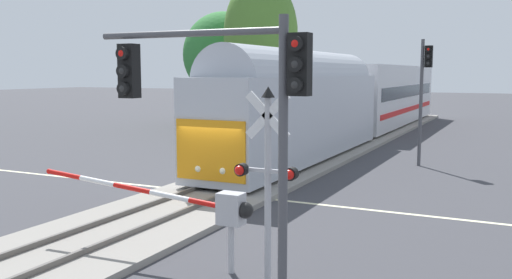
{
  "coord_description": "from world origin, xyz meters",
  "views": [
    {
      "loc": [
        9.81,
        -17.38,
        4.4
      ],
      "look_at": [
        1.17,
        0.54,
        2.0
      ],
      "focal_mm": 39.12,
      "sensor_mm": 36.0,
      "label": 1
    }
  ],
  "objects_px": {
    "crossing_gate_near": "(205,206)",
    "pine_left_background": "(223,55)",
    "traffic_signal_near_right": "(227,96)",
    "commuter_train": "(356,97)",
    "traffic_signal_far_side": "(424,82)",
    "crossing_signal_mast": "(267,166)",
    "oak_behind_train": "(261,35)"
  },
  "relations": [
    {
      "from": "traffic_signal_far_side",
      "to": "oak_behind_train",
      "type": "xyz_separation_m",
      "value": [
        -13.14,
        10.0,
        3.11
      ]
    },
    {
      "from": "commuter_train",
      "to": "pine_left_background",
      "type": "bearing_deg",
      "value": 157.38
    },
    {
      "from": "traffic_signal_far_side",
      "to": "pine_left_background",
      "type": "xyz_separation_m",
      "value": [
        -18.28,
        13.7,
        1.86
      ]
    },
    {
      "from": "traffic_signal_far_side",
      "to": "oak_behind_train",
      "type": "bearing_deg",
      "value": 142.73
    },
    {
      "from": "crossing_signal_mast",
      "to": "traffic_signal_far_side",
      "type": "relative_size",
      "value": 0.7
    },
    {
      "from": "pine_left_background",
      "to": "traffic_signal_near_right",
      "type": "bearing_deg",
      "value": -60.87
    },
    {
      "from": "traffic_signal_far_side",
      "to": "oak_behind_train",
      "type": "height_order",
      "value": "oak_behind_train"
    },
    {
      "from": "traffic_signal_near_right",
      "to": "crossing_gate_near",
      "type": "bearing_deg",
      "value": 129.41
    },
    {
      "from": "crossing_signal_mast",
      "to": "traffic_signal_far_side",
      "type": "height_order",
      "value": "traffic_signal_far_side"
    },
    {
      "from": "commuter_train",
      "to": "pine_left_background",
      "type": "xyz_separation_m",
      "value": [
        -12.72,
        5.3,
        3.04
      ]
    },
    {
      "from": "commuter_train",
      "to": "oak_behind_train",
      "type": "distance_m",
      "value": 8.85
    },
    {
      "from": "traffic_signal_far_side",
      "to": "traffic_signal_near_right",
      "type": "relative_size",
      "value": 1.11
    },
    {
      "from": "oak_behind_train",
      "to": "commuter_train",
      "type": "bearing_deg",
      "value": -11.86
    },
    {
      "from": "commuter_train",
      "to": "traffic_signal_near_right",
      "type": "distance_m",
      "value": 27.44
    },
    {
      "from": "pine_left_background",
      "to": "crossing_signal_mast",
      "type": "bearing_deg",
      "value": -59.54
    },
    {
      "from": "traffic_signal_far_side",
      "to": "pine_left_background",
      "type": "height_order",
      "value": "pine_left_background"
    },
    {
      "from": "oak_behind_train",
      "to": "crossing_gate_near",
      "type": "bearing_deg",
      "value": -67.24
    },
    {
      "from": "crossing_signal_mast",
      "to": "pine_left_background",
      "type": "xyz_separation_m",
      "value": [
        -17.9,
        30.44,
        3.31
      ]
    },
    {
      "from": "traffic_signal_far_side",
      "to": "crossing_gate_near",
      "type": "bearing_deg",
      "value": -97.21
    },
    {
      "from": "commuter_train",
      "to": "traffic_signal_far_side",
      "type": "distance_m",
      "value": 10.15
    },
    {
      "from": "crossing_signal_mast",
      "to": "traffic_signal_far_side",
      "type": "distance_m",
      "value": 16.8
    },
    {
      "from": "crossing_gate_near",
      "to": "pine_left_background",
      "type": "relative_size",
      "value": 0.64
    },
    {
      "from": "commuter_train",
      "to": "traffic_signal_far_side",
      "type": "height_order",
      "value": "traffic_signal_far_side"
    },
    {
      "from": "traffic_signal_far_side",
      "to": "traffic_signal_near_right",
      "type": "bearing_deg",
      "value": -91.02
    },
    {
      "from": "traffic_signal_near_right",
      "to": "commuter_train",
      "type": "bearing_deg",
      "value": 101.01
    },
    {
      "from": "commuter_train",
      "to": "oak_behind_train",
      "type": "relative_size",
      "value": 3.57
    },
    {
      "from": "crossing_gate_near",
      "to": "traffic_signal_near_right",
      "type": "distance_m",
      "value": 3.75
    },
    {
      "from": "traffic_signal_near_right",
      "to": "pine_left_background",
      "type": "height_order",
      "value": "pine_left_background"
    },
    {
      "from": "traffic_signal_near_right",
      "to": "crossing_signal_mast",
      "type": "bearing_deg",
      "value": 91.53
    },
    {
      "from": "pine_left_background",
      "to": "crossing_gate_near",
      "type": "bearing_deg",
      "value": -61.69
    },
    {
      "from": "crossing_gate_near",
      "to": "crossing_signal_mast",
      "type": "relative_size",
      "value": 1.44
    },
    {
      "from": "traffic_signal_far_side",
      "to": "traffic_signal_near_right",
      "type": "distance_m",
      "value": 18.5
    }
  ]
}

